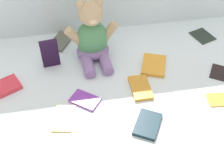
{
  "coord_description": "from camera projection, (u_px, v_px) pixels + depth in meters",
  "views": [
    {
      "loc": [
        -0.14,
        -0.84,
        0.88
      ],
      "look_at": [
        -0.02,
        -0.1,
        0.1
      ],
      "focal_mm": 48.97,
      "sensor_mm": 36.0,
      "label": 1
    }
  ],
  "objects": [
    {
      "name": "ground_plane",
      "position": [
        112.0,
        83.0,
        1.23
      ],
      "size": [
        3.2,
        3.2,
        0.0
      ],
      "primitive_type": "plane",
      "color": "silver"
    },
    {
      "name": "teddy_bear",
      "position": [
        92.0,
        38.0,
        1.27
      ],
      "size": [
        0.23,
        0.2,
        0.27
      ],
      "rotation": [
        0.0,
        0.0,
        0.07
      ],
      "color": "#4C8C59",
      "rests_on": "ground_plane"
    },
    {
      "name": "book_case_0",
      "position": [
        64.0,
        118.0,
        1.1
      ],
      "size": [
        0.09,
        0.13,
        0.01
      ],
      "primitive_type": "cube",
      "rotation": [
        0.0,
        0.0,
        6.08
      ],
      "color": "orange",
      "rests_on": "ground_plane"
    },
    {
      "name": "book_case_2",
      "position": [
        148.0,
        124.0,
        1.08
      ],
      "size": [
        0.13,
        0.14,
        0.01
      ],
      "primitive_type": "cube",
      "rotation": [
        0.0,
        0.0,
        5.77
      ],
      "color": "#102630",
      "rests_on": "ground_plane"
    },
    {
      "name": "book_case_3",
      "position": [
        50.0,
        53.0,
        1.25
      ],
      "size": [
        0.07,
        0.03,
        0.13
      ],
      "primitive_type": "cube",
      "rotation": [
        0.04,
        0.0,
        0.12
      ],
      "color": "black",
      "rests_on": "ground_plane"
    },
    {
      "name": "book_case_7",
      "position": [
        85.0,
        100.0,
        1.16
      ],
      "size": [
        0.13,
        0.12,
        0.01
      ],
      "primitive_type": "cube",
      "rotation": [
        0.0,
        0.0,
        4.06
      ],
      "color": "purple",
      "rests_on": "ground_plane"
    },
    {
      "name": "book_case_8",
      "position": [
        61.0,
        42.0,
        1.4
      ],
      "size": [
        0.13,
        0.15,
        0.01
      ],
      "primitive_type": "cube",
      "rotation": [
        0.0,
        0.0,
        2.6
      ],
      "color": "#585B4B",
      "rests_on": "ground_plane"
    },
    {
      "name": "book_case_9",
      "position": [
        140.0,
        88.0,
        1.2
      ],
      "size": [
        0.08,
        0.13,
        0.01
      ],
      "primitive_type": "cube",
      "rotation": [
        0.0,
        0.0,
        0.01
      ],
      "color": "orange",
      "rests_on": "ground_plane"
    },
    {
      "name": "book_case_10",
      "position": [
        202.0,
        36.0,
        1.44
      ],
      "size": [
        0.11,
        0.12,
        0.01
      ],
      "primitive_type": "cube",
      "rotation": [
        0.0,
        0.0,
        0.34
      ],
      "color": "#222C24",
      "rests_on": "ground_plane"
    },
    {
      "name": "book_case_11",
      "position": [
        4.0,
        87.0,
        1.2
      ],
      "size": [
        0.15,
        0.13,
        0.02
      ],
      "primitive_type": "cube",
      "rotation": [
        0.0,
        0.0,
        2.02
      ],
      "color": "#D83240",
      "rests_on": "ground_plane"
    },
    {
      "name": "book_case_12",
      "position": [
        154.0,
        65.0,
        1.29
      ],
      "size": [
        0.13,
        0.15,
        0.02
      ],
      "primitive_type": "cube",
      "rotation": [
        0.0,
        0.0,
        5.94
      ],
      "color": "orange",
      "rests_on": "ground_plane"
    },
    {
      "name": "book_case_13",
      "position": [
        220.0,
        72.0,
        1.26
      ],
      "size": [
        0.11,
        0.11,
        0.01
      ],
      "primitive_type": "cube",
      "rotation": [
        0.0,
        0.0,
        5.72
      ],
      "color": "black",
      "rests_on": "ground_plane"
    }
  ]
}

